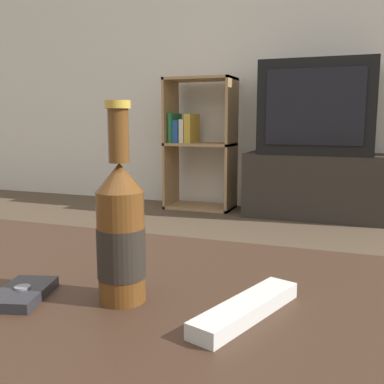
% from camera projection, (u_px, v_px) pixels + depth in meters
% --- Properties ---
extents(back_wall, '(8.00, 0.05, 2.60)m').
position_uv_depth(back_wall, '(322.00, 32.00, 3.21)').
color(back_wall, beige).
rests_on(back_wall, ground_plane).
extents(coffee_table, '(1.37, 0.78, 0.44)m').
position_uv_depth(coffee_table, '(85.00, 356.00, 0.56)').
color(coffee_table, '#332116').
rests_on(coffee_table, ground_plane).
extents(tv_stand, '(0.94, 0.38, 0.45)m').
position_uv_depth(tv_stand, '(314.00, 186.00, 3.13)').
color(tv_stand, '#28231E').
rests_on(tv_stand, ground_plane).
extents(television, '(0.75, 0.40, 0.62)m').
position_uv_depth(television, '(317.00, 108.00, 3.04)').
color(television, black).
rests_on(television, tv_stand).
extents(bookshelf, '(0.51, 0.30, 0.99)m').
position_uv_depth(bookshelf, '(196.00, 141.00, 3.44)').
color(bookshelf, '#99754C').
rests_on(bookshelf, ground_plane).
extents(beer_bottle, '(0.06, 0.06, 0.26)m').
position_uv_depth(beer_bottle, '(121.00, 233.00, 0.58)').
color(beer_bottle, '#563314').
rests_on(beer_bottle, coffee_table).
extents(cell_phone, '(0.09, 0.11, 0.02)m').
position_uv_depth(cell_phone, '(23.00, 293.00, 0.60)').
color(cell_phone, '#232328').
rests_on(cell_phone, coffee_table).
extents(remote_control, '(0.10, 0.19, 0.02)m').
position_uv_depth(remote_control, '(246.00, 309.00, 0.54)').
color(remote_control, beige).
rests_on(remote_control, coffee_table).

